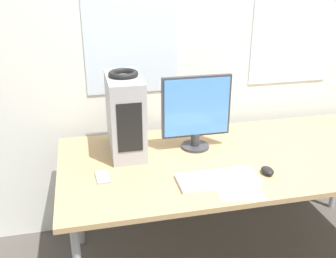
% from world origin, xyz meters
% --- Properties ---
extents(wall_back, '(8.00, 0.07, 2.70)m').
position_xyz_m(wall_back, '(0.00, 1.07, 1.35)').
color(wall_back, silver).
rests_on(wall_back, ground_plane).
extents(desk, '(2.09, 0.94, 0.76)m').
position_xyz_m(desk, '(0.00, 0.47, 0.71)').
color(desk, tan).
rests_on(desk, ground_plane).
extents(pc_tower, '(0.19, 0.39, 0.45)m').
position_xyz_m(pc_tower, '(-0.65, 0.68, 0.98)').
color(pc_tower, '#9E9EA3').
rests_on(pc_tower, desk).
extents(headphones, '(0.17, 0.17, 0.03)m').
position_xyz_m(headphones, '(-0.65, 0.68, 1.22)').
color(headphones, black).
rests_on(headphones, pc_tower).
extents(monitor_main, '(0.41, 0.17, 0.44)m').
position_xyz_m(monitor_main, '(-0.24, 0.63, 0.99)').
color(monitor_main, '#333338').
rests_on(monitor_main, desk).
extents(keyboard, '(0.42, 0.18, 0.02)m').
position_xyz_m(keyboard, '(-0.24, 0.23, 0.77)').
color(keyboard, silver).
rests_on(keyboard, desk).
extents(mouse, '(0.06, 0.09, 0.04)m').
position_xyz_m(mouse, '(0.04, 0.24, 0.77)').
color(mouse, black).
rests_on(mouse, desk).
extents(cell_phone, '(0.08, 0.14, 0.01)m').
position_xyz_m(cell_phone, '(-0.81, 0.39, 0.76)').
color(cell_phone, '#99999E').
rests_on(cell_phone, desk).
extents(paper_sheet_left, '(0.25, 0.32, 0.00)m').
position_xyz_m(paper_sheet_left, '(-0.16, 0.17, 0.76)').
color(paper_sheet_left, white).
rests_on(paper_sheet_left, desk).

